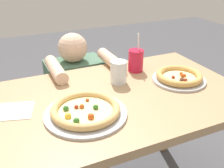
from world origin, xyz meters
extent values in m
cube|color=tan|center=(0.00, 0.00, 0.73)|extent=(1.20, 0.76, 0.04)
cylinder|color=#826748|center=(-0.52, 0.30, 0.35)|extent=(0.07, 0.07, 0.71)
cylinder|color=#826748|center=(0.52, 0.30, 0.35)|extent=(0.07, 0.07, 0.71)
cylinder|color=#B7B7BC|center=(-0.22, -0.10, 0.76)|extent=(0.35, 0.35, 0.01)
cylinder|color=#EFD68C|center=(-0.22, -0.10, 0.77)|extent=(0.23, 0.23, 0.01)
torus|color=tan|center=(-0.22, -0.10, 0.78)|extent=(0.29, 0.29, 0.03)
sphere|color=maroon|center=(-0.25, -0.07, 0.78)|extent=(0.02, 0.02, 0.02)
sphere|color=#2D6623|center=(-0.17, -0.11, 0.78)|extent=(0.02, 0.02, 0.02)
sphere|color=#BF4C19|center=(-0.22, -0.08, 0.78)|extent=(0.02, 0.02, 0.02)
sphere|color=#2D6623|center=(-0.29, -0.07, 0.78)|extent=(0.02, 0.02, 0.02)
sphere|color=gold|center=(-0.30, -0.13, 0.78)|extent=(0.03, 0.03, 0.03)
sphere|color=#BF4C19|center=(-0.18, -0.03, 0.78)|extent=(0.02, 0.02, 0.02)
sphere|color=#BF4C19|center=(-0.22, -0.17, 0.78)|extent=(0.03, 0.03, 0.03)
sphere|color=#2D6623|center=(-0.28, -0.17, 0.78)|extent=(0.03, 0.03, 0.03)
cylinder|color=#B7B7BC|center=(0.34, 0.01, 0.76)|extent=(0.28, 0.28, 0.01)
cylinder|color=#EFD68C|center=(0.34, 0.01, 0.77)|extent=(0.18, 0.18, 0.01)
torus|color=tan|center=(0.34, 0.01, 0.78)|extent=(0.24, 0.24, 0.03)
sphere|color=#BF4C19|center=(0.36, 0.00, 0.78)|extent=(0.02, 0.02, 0.02)
sphere|color=brown|center=(0.32, -0.04, 0.78)|extent=(0.03, 0.03, 0.03)
sphere|color=#BF4C19|center=(0.37, 0.00, 0.78)|extent=(0.02, 0.02, 0.02)
sphere|color=maroon|center=(0.30, 0.01, 0.78)|extent=(0.02, 0.02, 0.02)
sphere|color=#BF4C19|center=(0.37, 0.03, 0.78)|extent=(0.02, 0.02, 0.02)
sphere|color=maroon|center=(0.34, -0.05, 0.78)|extent=(0.02, 0.02, 0.02)
cylinder|color=red|center=(0.20, 0.22, 0.81)|extent=(0.09, 0.09, 0.12)
cylinder|color=white|center=(0.21, 0.22, 0.91)|extent=(0.02, 0.01, 0.11)
cylinder|color=silver|center=(0.04, 0.12, 0.81)|extent=(0.09, 0.09, 0.12)
cube|color=white|center=(0.03, 0.11, 0.85)|extent=(0.03, 0.03, 0.02)
cube|color=white|center=(0.03, 0.13, 0.84)|extent=(0.04, 0.04, 0.03)
cube|color=white|center=(0.04, 0.12, 0.84)|extent=(0.03, 0.03, 0.02)
cube|color=white|center=(-0.49, 0.05, 0.75)|extent=(0.19, 0.18, 0.00)
cylinder|color=#333847|center=(-0.07, 0.57, 0.23)|extent=(0.30, 0.30, 0.45)
cube|color=#4C7259|center=(-0.07, 0.57, 0.59)|extent=(0.37, 0.22, 0.28)
sphere|color=beige|center=(-0.07, 0.57, 0.82)|extent=(0.19, 0.19, 0.19)
cylinder|color=beige|center=(-0.23, 0.34, 0.79)|extent=(0.07, 0.28, 0.07)
cylinder|color=beige|center=(0.10, 0.34, 0.79)|extent=(0.07, 0.28, 0.07)
camera|label=1|loc=(-0.49, -0.98, 1.35)|focal=41.71mm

